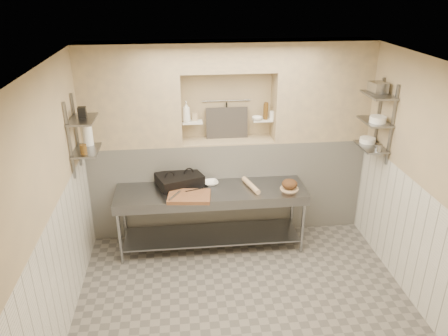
{
  "coord_description": "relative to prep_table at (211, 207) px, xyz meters",
  "views": [
    {
      "loc": [
        -0.69,
        -4.13,
        3.56
      ],
      "look_at": [
        -0.15,
        0.9,
        1.35
      ],
      "focal_mm": 35.0,
      "sensor_mm": 36.0,
      "label": 1
    }
  ],
  "objects": [
    {
      "name": "wall_back",
      "position": [
        0.29,
        0.82,
        0.76
      ],
      "size": [
        4.0,
        0.1,
        2.8
      ],
      "primitive_type": "cube",
      "color": "tan",
      "rests_on": "ground"
    },
    {
      "name": "hanging_steel",
      "position": [
        0.29,
        0.72,
        1.14
      ],
      "size": [
        0.02,
        0.02,
        0.3
      ],
      "primitive_type": "cylinder",
      "color": "black",
      "rests_on": "utensil_rail"
    },
    {
      "name": "condiment_a",
      "position": [
        0.83,
        0.57,
        1.18
      ],
      "size": [
        0.06,
        0.06,
        0.22
      ],
      "primitive_type": "cylinder",
      "color": "#4F3513",
      "rests_on": "alcove_shelf_right"
    },
    {
      "name": "canister_right",
      "position": [
        2.13,
        -0.33,
        0.92
      ],
      "size": [
        0.1,
        0.1,
        0.1
      ],
      "primitive_type": "cylinder",
      "color": "gray",
      "rests_on": "wall_shelf_right_lower"
    },
    {
      "name": "shelf_rail_left_a",
      "position": [
        -1.68,
        0.07,
        1.16
      ],
      "size": [
        0.03,
        0.03,
        0.95
      ],
      "primitive_type": "cube",
      "color": "slate",
      "rests_on": "wall_left"
    },
    {
      "name": "backwall_lower",
      "position": [
        0.29,
        0.57,
        0.06
      ],
      "size": [
        4.0,
        0.4,
        1.4
      ],
      "primitive_type": "cube",
      "color": "white",
      "rests_on": "floor"
    },
    {
      "name": "wainscot_right",
      "position": [
        2.28,
        -1.18,
        0.06
      ],
      "size": [
        0.02,
        3.9,
        1.4
      ],
      "primitive_type": "cube",
      "color": "white",
      "rests_on": "floor"
    },
    {
      "name": "cutting_board",
      "position": [
        -0.3,
        -0.2,
        0.28
      ],
      "size": [
        0.59,
        0.45,
        0.05
      ],
      "primitive_type": "cube",
      "rotation": [
        0.0,
        0.0,
        -0.11
      ],
      "color": "brown",
      "rests_on": "prep_table"
    },
    {
      "name": "floor",
      "position": [
        0.29,
        -1.18,
        -0.69
      ],
      "size": [
        4.0,
        3.9,
        0.1
      ],
      "primitive_type": "cube",
      "color": "slate",
      "rests_on": "ground"
    },
    {
      "name": "knife_blade",
      "position": [
        -0.23,
        -0.06,
        0.31
      ],
      "size": [
        0.26,
        0.11,
        0.01
      ],
      "primitive_type": "cube",
      "rotation": [
        0.0,
        0.0,
        0.31
      ],
      "color": "gray",
      "rests_on": "cutting_board"
    },
    {
      "name": "wall_right",
      "position": [
        2.34,
        -1.18,
        0.76
      ],
      "size": [
        0.1,
        3.9,
        2.8
      ],
      "primitive_type": "cube",
      "color": "tan",
      "rests_on": "ground"
    },
    {
      "name": "rolling_pin",
      "position": [
        0.55,
        0.03,
        0.29
      ],
      "size": [
        0.19,
        0.47,
        0.07
      ],
      "primitive_type": "cylinder",
      "rotation": [
        1.57,
        0.0,
        0.27
      ],
      "color": "tan",
      "rests_on": "prep_table"
    },
    {
      "name": "ceiling",
      "position": [
        0.29,
        -1.18,
        2.21
      ],
      "size": [
        4.0,
        3.9,
        0.1
      ],
      "primitive_type": "cube",
      "color": "silver",
      "rests_on": "ground"
    },
    {
      "name": "prep_table",
      "position": [
        0.0,
        0.0,
        0.0
      ],
      "size": [
        2.6,
        0.7,
        0.9
      ],
      "color": "gray",
      "rests_on": "floor"
    },
    {
      "name": "mixing_bowl",
      "position": [
        0.01,
        0.18,
        0.28
      ],
      "size": [
        0.23,
        0.23,
        0.05
      ],
      "primitive_type": "imported",
      "rotation": [
        0.0,
        0.0,
        0.13
      ],
      "color": "white",
      "rests_on": "prep_table"
    },
    {
      "name": "bowl_alcove",
      "position": [
        0.71,
        0.53,
        1.09
      ],
      "size": [
        0.18,
        0.18,
        0.05
      ],
      "primitive_type": "imported",
      "rotation": [
        0.0,
        0.0,
        -0.26
      ],
      "color": "white",
      "rests_on": "alcove_shelf_right"
    },
    {
      "name": "bottle_soap",
      "position": [
        -0.29,
        0.54,
        1.22
      ],
      "size": [
        0.13,
        0.13,
        0.29
      ],
      "primitive_type": "imported",
      "rotation": [
        0.0,
        0.0,
        0.14
      ],
      "color": "white",
      "rests_on": "alcove_shelf_left"
    },
    {
      "name": "jug_left",
      "position": [
        -1.55,
        0.04,
        1.1
      ],
      "size": [
        0.13,
        0.13,
        0.25
      ],
      "primitive_type": "cylinder",
      "color": "white",
      "rests_on": "wall_shelf_left_lower"
    },
    {
      "name": "bread_board",
      "position": [
        1.07,
        -0.08,
        0.26
      ],
      "size": [
        0.25,
        0.25,
        0.01
      ],
      "primitive_type": "cylinder",
      "color": "tan",
      "rests_on": "prep_table"
    },
    {
      "name": "panini_press",
      "position": [
        -0.42,
        0.21,
        0.34
      ],
      "size": [
        0.7,
        0.61,
        0.16
      ],
      "rotation": [
        0.0,
        0.0,
        0.35
      ],
      "color": "black",
      "rests_on": "prep_table"
    },
    {
      "name": "wall_left",
      "position": [
        -1.76,
        -1.18,
        0.76
      ],
      "size": [
        0.1,
        3.9,
        2.8
      ],
      "primitive_type": "cube",
      "color": "tan",
      "rests_on": "ground"
    },
    {
      "name": "alcove_shelf_right",
      "position": [
        0.79,
        0.57,
        1.06
      ],
      "size": [
        0.28,
        0.16,
        0.02
      ],
      "primitive_type": "cube",
      "color": "white",
      "rests_on": "backwall_lower"
    },
    {
      "name": "wainscot_left",
      "position": [
        -1.7,
        -1.18,
        0.06
      ],
      "size": [
        0.02,
        3.9,
        1.4
      ],
      "primitive_type": "cube",
      "color": "white",
      "rests_on": "floor"
    },
    {
      "name": "wall_shelf_left_lower",
      "position": [
        -1.55,
        -0.13,
        0.96
      ],
      "size": [
        0.3,
        0.5,
        0.02
      ],
      "primitive_type": "cube",
      "color": "slate",
      "rests_on": "wall_left"
    },
    {
      "name": "shelf_rail_left_b",
      "position": [
        -1.68,
        -0.33,
        1.16
      ],
      "size": [
        0.03,
        0.03,
        0.95
      ],
      "primitive_type": "cube",
      "color": "slate",
      "rests_on": "wall_left"
    },
    {
      "name": "tongs",
      "position": [
        -0.49,
        -0.21,
        0.32
      ],
      "size": [
        0.16,
        0.25,
        0.03
      ],
      "primitive_type": "cylinder",
      "rotation": [
        1.57,
        0.0,
        -0.53
      ],
      "color": "gray",
      "rests_on": "cutting_board"
    },
    {
      "name": "wall_front",
      "position": [
        0.29,
        -3.18,
        0.76
      ],
      "size": [
        4.0,
        0.1,
        2.8
      ],
      "primitive_type": "cube",
      "color": "tan",
      "rests_on": "ground"
    },
    {
      "name": "jar_left",
      "position": [
        -1.55,
        -0.29,
        1.03
      ],
      "size": [
        0.08,
        0.08,
        0.12
      ],
      "primitive_type": "cylinder",
      "color": "#4F3513",
      "rests_on": "wall_shelf_left_lower"
    },
    {
      "name": "backwall_pillar_left",
      "position": [
        -1.03,
        0.57,
        1.46
      ],
      "size": [
        1.35,
        0.4,
        1.4
      ],
      "primitive_type": "cube",
      "color": "tan",
      "rests_on": "backwall_lower"
    },
    {
      "name": "bowl_right_mid",
      "position": [
        2.13,
        -0.21,
        1.26
      ],
      "size": [
        0.21,
        0.21,
        0.08
      ],
      "primitive_type": "cylinder",
      "color": "white",
      "rests_on": "wall_shelf_right_mid"
    },
    {
      "name": "shelf_rail_right_b",
      "position": [
        2.27,
        -0.33,
        1.21
      ],
      "size": [
        0.03,
        0.03,
        1.05
      ],
      "primitive_type": "cube",
      "color": "slate",
      "rests_on": "wall_right"
    },
    {
      "name": "wall_shelf_left_upper",
      "position": [
        -1.55,
        -0.13,
        1.36
      ],
      "size": [
        0.3,
        0.5,
        0.03
      ],
      "primitive_type": "cube",
      "color": "slate",
      "rests_on": "wall_left"
    },
    {
      "name": "jar_alcove",
      "position": [
        -0.17,
        0.61,
        1.12
      ],
      "size": [
        0.07,
        0.07,
        0.11
      ],
      "primitive_type": "cube",
      "color": "tan",
      "rests_on": "alcove_shelf_left"
    },
    {
      "name": "box_left_upper",
      "position": [
        -1.55,
        -0.1,
        1.44
      ],
      "size": [
        0.1,
        0.1,
        0.13
      ],
      "primitive_type": "cube",
      "rotation": [
        0.0,
        0.0,
        0.05
      ],
      "color": "black",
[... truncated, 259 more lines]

